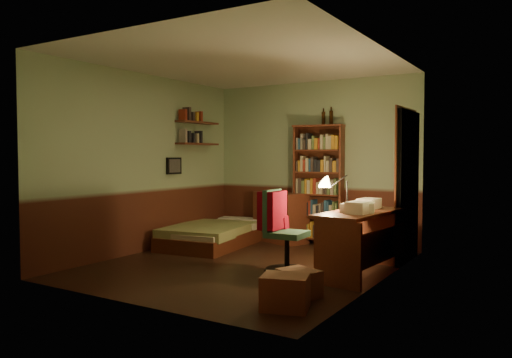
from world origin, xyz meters
The scene contains 24 objects.
floor centered at (0.00, 0.00, -0.01)m, with size 3.50×4.00×0.02m, color black.
ceiling centered at (0.00, 0.00, 2.61)m, with size 3.50×4.00×0.02m, color silver.
wall_back centered at (0.00, 2.01, 1.30)m, with size 3.50×0.02×2.60m, color #99B48B.
wall_left centered at (-1.76, 0.00, 1.30)m, with size 0.02×4.00×2.60m, color #99B48B.
wall_right centered at (1.76, 0.00, 1.30)m, with size 0.02×4.00×2.60m, color #99B48B.
wall_front centered at (0.00, -2.01, 1.30)m, with size 3.50×0.02×2.60m, color #99B48B.
doorway centered at (1.72, 1.30, 1.00)m, with size 0.06×0.90×2.00m, color black.
door_trim centered at (1.69, 1.30, 1.00)m, with size 0.02×0.98×2.08m, color #491E11.
bed centered at (-1.19, 0.97, 0.28)m, with size 1.02×1.91×0.57m, color olive.
dresser centered at (-0.46, 1.76, 0.40)m, with size 0.91×0.45×0.81m, color #5B2819.
mini_stereo centered at (-0.10, 1.89, 0.88)m, with size 0.29×0.23×0.16m, color #B2B2B7.
bookshelf centered at (0.18, 1.85, 0.95)m, with size 0.81×0.25×1.89m, color #5B2819.
bottle_left centered at (0.21, 1.96, 2.00)m, with size 0.06×0.06×0.21m, color black.
bottle_right centered at (0.34, 1.96, 2.00)m, with size 0.06×0.06×0.22m, color black.
desk centered at (1.43, 0.25, 0.38)m, with size 0.58×1.41×0.75m, color #5B2819.
paper_stack centered at (1.53, 0.16, 0.81)m, with size 0.21×0.29×0.12m, color silver.
desk_lamp centered at (1.23, 0.36, 1.02)m, with size 0.16×0.16×0.54m, color black.
office_chair centered at (0.67, -0.13, 0.50)m, with size 0.50×0.44×1.00m, color #305940.
red_jacket centered at (0.51, -0.13, 1.23)m, with size 0.21×0.39×0.46m, color maroon.
wall_shelf_lower centered at (-1.64, 1.10, 1.60)m, with size 0.20×0.90×0.03m, color #5B2819.
wall_shelf_upper centered at (-1.64, 1.10, 1.95)m, with size 0.20×0.90×0.03m, color #5B2819.
framed_picture centered at (-1.72, 0.60, 1.25)m, with size 0.04×0.32×0.26m, color black.
cardboard_box_a centered at (1.31, -1.38, 0.16)m, with size 0.42×0.34×0.32m, color brown.
cardboard_box_b centered at (1.24, -0.94, 0.13)m, with size 0.38×0.31×0.27m, color brown.
Camera 1 is at (3.44, -5.37, 1.41)m, focal length 35.00 mm.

